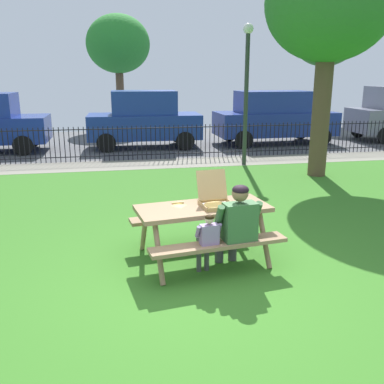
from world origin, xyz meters
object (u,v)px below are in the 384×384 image
Objects in this scene: far_tree_center at (326,35)px; parked_car_right at (274,117)px; pizza_slice_on_table at (179,204)px; child_at_table at (207,238)px; pizza_box_open at (215,199)px; tree_near_table at (330,5)px; lamp_post_walkway at (247,80)px; far_tree_midleft at (118,45)px; parked_car_center at (144,119)px; picnic_table_foreground at (203,218)px; adult_at_table at (236,223)px.

parked_car_right is at bearing -128.55° from far_tree_center.
child_at_table is at bearing -68.66° from pizza_slice_on_table.
pizza_slice_on_table is 0.24× the size of child_at_table.
tree_near_table reaches higher than pizza_box_open.
far_tree_midleft reaches higher than lamp_post_walkway.
parked_car_center is at bearing 88.39° from pizza_slice_on_table.
parked_car_center is 0.65× the size of far_tree_center.
pizza_slice_on_table is 0.05× the size of parked_car_right.
picnic_table_foreground is 9.74m from parked_car_center.
far_tree_midleft is (-3.24, 9.90, 1.53)m from lamp_post_walkway.
far_tree_center reaches higher than child_at_table.
far_tree_midleft is at bearing 92.27° from child_at_table.
parked_car_right is 8.87m from far_tree_midleft.
adult_at_table is at bearing -119.84° from far_tree_center.
lamp_post_walkway is (2.52, 6.17, 1.76)m from picnic_table_foreground.
far_tree_center is (5.86, 11.52, 0.39)m from tree_near_table.
picnic_table_foreground is 0.38m from pizza_slice_on_table.
lamp_post_walkway is at bearing 68.99° from child_at_table.
parked_car_center reaches higher than parked_car_right.
pizza_slice_on_table is at bearing -115.12° from lamp_post_walkway.
picnic_table_foreground is at bearing 127.22° from adult_at_table.
lamp_post_walkway reaches higher than pizza_box_open.
pizza_box_open is at bearing -121.01° from far_tree_center.
pizza_box_open is 19.09m from far_tree_center.
picnic_table_foreground is at bearing -131.07° from tree_near_table.
pizza_box_open is 0.14× the size of parked_car_center.
lamp_post_walkway is 0.63× the size of far_tree_center.
adult_at_table is at bearing -125.87° from tree_near_table.
far_tree_center is at bearing 53.57° from lamp_post_walkway.
tree_near_table is at bearing -48.06° from lamp_post_walkway.
parked_car_center reaches higher than pizza_box_open.
pizza_slice_on_table is 10.88m from parked_car_right.
tree_near_table reaches higher than picnic_table_foreground.
pizza_slice_on_table is 0.05× the size of parked_car_center.
child_at_table is 0.16× the size of far_tree_midleft.
far_tree_midleft is (-5.49, 6.34, 2.88)m from parked_car_right.
parked_car_right is (0.81, 5.18, -3.08)m from tree_near_table.
lamp_post_walkway is 0.97× the size of parked_car_center.
picnic_table_foreground is 1.68× the size of adult_at_table.
far_tree_midleft reaches higher than parked_car_right.
picnic_table_foreground is 0.33× the size of far_tree_center.
far_tree_center reaches higher than pizza_box_open.
pizza_box_open is 9.73m from parked_car_center.
pizza_box_open is (0.18, 0.01, 0.26)m from picnic_table_foreground.
far_tree_center is at bearing 59.25° from child_at_table.
child_at_table is (0.26, -0.66, -0.26)m from pizza_slice_on_table.
parked_car_right is at bearing 81.16° from tree_near_table.
parked_car_center reaches higher than picnic_table_foreground.
pizza_box_open reaches higher than adult_at_table.
parked_car_center is at bearing 125.79° from lamp_post_walkway.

